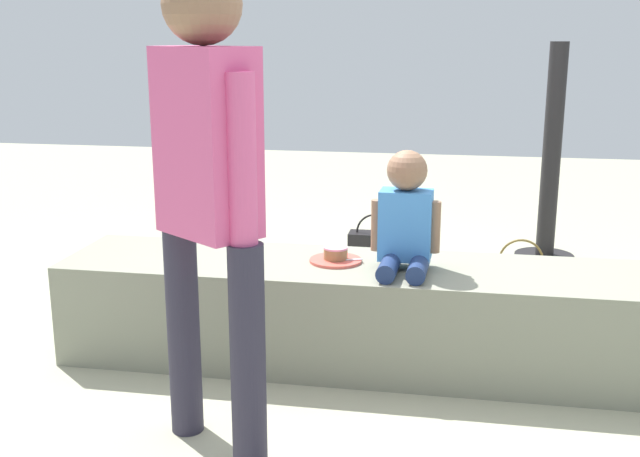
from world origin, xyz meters
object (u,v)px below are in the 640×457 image
(handbag_black_leather, at_px, (375,251))
(water_bottle_far_side, at_px, (169,289))
(cake_plate, at_px, (336,257))
(handbag_brown_canvas, at_px, (520,278))
(water_bottle_near_gift, at_px, (205,290))
(party_cup_red, at_px, (245,269))
(child_seated, at_px, (406,218))
(cake_box_white, at_px, (326,281))
(gift_bag, at_px, (400,277))
(adult_standing, at_px, (208,173))

(handbag_black_leather, bearing_deg, water_bottle_far_side, -140.68)
(cake_plate, height_order, handbag_brown_canvas, cake_plate)
(water_bottle_near_gift, bearing_deg, party_cup_red, 81.71)
(child_seated, relative_size, cake_box_white, 1.58)
(water_bottle_near_gift, bearing_deg, handbag_black_leather, 45.25)
(gift_bag, relative_size, handbag_brown_canvas, 1.14)
(cake_plate, bearing_deg, adult_standing, -108.42)
(cake_plate, distance_m, gift_bag, 0.76)
(gift_bag, relative_size, water_bottle_far_side, 1.82)
(water_bottle_far_side, height_order, party_cup_red, water_bottle_far_side)
(water_bottle_near_gift, height_order, handbag_black_leather, handbag_black_leather)
(cake_box_white, distance_m, handbag_brown_canvas, 1.03)
(child_seated, distance_m, handbag_brown_canvas, 1.24)
(gift_bag, relative_size, party_cup_red, 3.12)
(adult_standing, height_order, handbag_brown_canvas, adult_standing)
(cake_plate, relative_size, cake_box_white, 0.73)
(adult_standing, bearing_deg, cake_plate, 71.58)
(child_seated, height_order, gift_bag, child_seated)
(child_seated, xyz_separation_m, adult_standing, (-0.56, -0.76, 0.30))
(water_bottle_near_gift, xyz_separation_m, party_cup_red, (0.07, 0.51, -0.04))
(cake_plate, bearing_deg, child_seated, -10.60)
(water_bottle_far_side, height_order, cake_box_white, water_bottle_far_side)
(child_seated, bearing_deg, water_bottle_far_side, 156.30)
(water_bottle_near_gift, bearing_deg, child_seated, -27.69)
(gift_bag, xyz_separation_m, handbag_black_leather, (-0.19, 0.63, -0.04))
(child_seated, distance_m, gift_bag, 0.86)
(adult_standing, height_order, cake_box_white, adult_standing)
(child_seated, xyz_separation_m, handbag_brown_canvas, (0.55, 0.98, -0.53))
(child_seated, bearing_deg, cake_box_white, 117.73)
(cake_plate, xyz_separation_m, party_cup_red, (-0.68, 1.00, -0.39))
(gift_bag, distance_m, cake_box_white, 0.48)
(child_seated, distance_m, handbag_black_leather, 1.46)
(party_cup_red, bearing_deg, gift_bag, -20.39)
(gift_bag, bearing_deg, adult_standing, -108.66)
(cake_plate, xyz_separation_m, water_bottle_far_side, (-0.94, 0.49, -0.36))
(gift_bag, bearing_deg, handbag_black_leather, 107.32)
(cake_plate, distance_m, party_cup_red, 1.27)
(gift_bag, height_order, water_bottle_near_gift, gift_bag)
(adult_standing, distance_m, water_bottle_far_side, 1.69)
(cake_box_white, bearing_deg, handbag_black_leather, 62.24)
(party_cup_red, xyz_separation_m, cake_box_white, (0.49, -0.14, 0.00))
(party_cup_red, relative_size, handbag_black_leather, 0.34)
(adult_standing, distance_m, handbag_black_leather, 2.28)
(child_seated, relative_size, party_cup_red, 4.05)
(water_bottle_near_gift, relative_size, party_cup_red, 1.76)
(child_seated, height_order, cake_plate, child_seated)
(water_bottle_far_side, xyz_separation_m, handbag_brown_canvas, (1.78, 0.43, 0.02))
(child_seated, height_order, cake_box_white, child_seated)
(handbag_brown_canvas, bearing_deg, gift_bag, -156.93)
(gift_bag, bearing_deg, cake_plate, -108.95)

